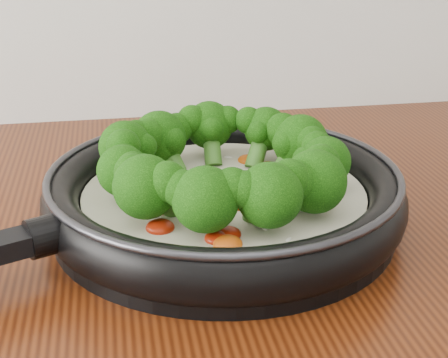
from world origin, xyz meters
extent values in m
cylinder|color=black|center=(-0.04, 1.10, 0.91)|extent=(0.45, 0.45, 0.01)
torus|color=black|center=(-0.04, 1.10, 0.93)|extent=(0.47, 0.47, 0.04)
torus|color=#2D2D33|center=(-0.04, 1.10, 0.96)|extent=(0.46, 0.46, 0.01)
cylinder|color=black|center=(-0.21, 1.03, 0.94)|extent=(0.04, 0.05, 0.04)
cylinder|color=beige|center=(-0.04, 1.10, 0.93)|extent=(0.37, 0.37, 0.02)
ellipsoid|color=#A41C07|center=(-0.05, 1.01, 0.94)|extent=(0.02, 0.02, 0.01)
ellipsoid|color=#A41C07|center=(0.04, 1.10, 0.94)|extent=(0.03, 0.03, 0.01)
ellipsoid|color=#D1500D|center=(-0.04, 1.09, 0.94)|extent=(0.03, 0.03, 0.01)
ellipsoid|color=#A41C07|center=(-0.06, 1.00, 0.94)|extent=(0.03, 0.03, 0.01)
ellipsoid|color=#A41C07|center=(-0.07, 1.05, 0.94)|extent=(0.03, 0.03, 0.01)
ellipsoid|color=#D1500D|center=(0.04, 1.05, 0.94)|extent=(0.02, 0.02, 0.01)
ellipsoid|color=#A41C07|center=(-0.06, 1.10, 0.94)|extent=(0.03, 0.03, 0.01)
ellipsoid|color=#A41C07|center=(-0.11, 1.03, 0.94)|extent=(0.03, 0.03, 0.01)
ellipsoid|color=#D1500D|center=(0.00, 1.18, 0.94)|extent=(0.03, 0.03, 0.01)
ellipsoid|color=#A41C07|center=(0.01, 1.09, 0.94)|extent=(0.02, 0.02, 0.01)
ellipsoid|color=#A41C07|center=(0.02, 1.15, 0.94)|extent=(0.03, 0.03, 0.01)
ellipsoid|color=#D1500D|center=(-0.03, 1.06, 0.94)|extent=(0.04, 0.04, 0.01)
ellipsoid|color=#A41C07|center=(-0.11, 1.09, 0.94)|extent=(0.02, 0.02, 0.01)
ellipsoid|color=#A41C07|center=(-0.10, 1.06, 0.94)|extent=(0.02, 0.02, 0.01)
ellipsoid|color=#D1500D|center=(-0.07, 1.13, 0.94)|extent=(0.02, 0.02, 0.01)
ellipsoid|color=#A41C07|center=(-0.05, 1.12, 0.94)|extent=(0.02, 0.02, 0.01)
ellipsoid|color=#A41C07|center=(-0.07, 1.10, 0.94)|extent=(0.03, 0.03, 0.01)
ellipsoid|color=#D1500D|center=(-0.06, 0.99, 0.94)|extent=(0.03, 0.03, 0.01)
ellipsoid|color=#A41C07|center=(0.05, 1.10, 0.94)|extent=(0.02, 0.02, 0.01)
ellipsoid|color=white|center=(0.09, 1.12, 0.94)|extent=(0.01, 0.01, 0.00)
ellipsoid|color=white|center=(-0.05, 1.01, 0.94)|extent=(0.01, 0.01, 0.00)
ellipsoid|color=white|center=(-0.10, 1.19, 0.94)|extent=(0.01, 0.01, 0.00)
ellipsoid|color=white|center=(-0.13, 1.07, 0.94)|extent=(0.01, 0.01, 0.00)
ellipsoid|color=white|center=(-0.09, 1.14, 0.94)|extent=(0.01, 0.01, 0.00)
ellipsoid|color=white|center=(-0.07, 1.18, 0.94)|extent=(0.01, 0.01, 0.00)
ellipsoid|color=white|center=(-0.04, 1.05, 0.94)|extent=(0.01, 0.01, 0.00)
ellipsoid|color=white|center=(-0.02, 1.19, 0.94)|extent=(0.01, 0.01, 0.00)
ellipsoid|color=white|center=(0.00, 0.99, 0.94)|extent=(0.01, 0.01, 0.00)
ellipsoid|color=white|center=(-0.04, 1.20, 0.94)|extent=(0.01, 0.01, 0.00)
ellipsoid|color=white|center=(-0.04, 1.12, 0.94)|extent=(0.01, 0.01, 0.00)
ellipsoid|color=white|center=(-0.11, 1.09, 0.94)|extent=(0.01, 0.01, 0.00)
ellipsoid|color=white|center=(-0.02, 1.01, 0.94)|extent=(0.01, 0.01, 0.00)
ellipsoid|color=white|center=(-0.08, 1.04, 0.94)|extent=(0.01, 0.01, 0.00)
ellipsoid|color=white|center=(-0.08, 1.16, 0.94)|extent=(0.01, 0.01, 0.00)
ellipsoid|color=white|center=(0.02, 1.04, 0.94)|extent=(0.01, 0.01, 0.00)
ellipsoid|color=white|center=(-0.08, 1.21, 0.94)|extent=(0.01, 0.01, 0.00)
ellipsoid|color=white|center=(0.06, 1.12, 0.94)|extent=(0.01, 0.01, 0.00)
ellipsoid|color=white|center=(0.06, 1.14, 0.94)|extent=(0.01, 0.01, 0.00)
ellipsoid|color=white|center=(-0.08, 1.18, 0.94)|extent=(0.01, 0.01, 0.00)
ellipsoid|color=white|center=(-0.01, 1.14, 0.94)|extent=(0.01, 0.01, 0.00)
ellipsoid|color=white|center=(-0.08, 1.07, 0.94)|extent=(0.01, 0.01, 0.00)
ellipsoid|color=white|center=(-0.02, 1.09, 0.94)|extent=(0.01, 0.01, 0.00)
ellipsoid|color=white|center=(-0.05, 1.08, 0.94)|extent=(0.01, 0.01, 0.00)
ellipsoid|color=white|center=(-0.10, 1.10, 0.94)|extent=(0.01, 0.01, 0.00)
cylinder|color=#4A862B|center=(0.03, 1.14, 0.95)|extent=(0.04, 0.03, 0.04)
sphere|color=black|center=(0.05, 1.14, 0.97)|extent=(0.08, 0.08, 0.06)
sphere|color=black|center=(0.04, 1.16, 0.98)|extent=(0.05, 0.05, 0.04)
sphere|color=black|center=(0.06, 1.12, 0.98)|extent=(0.05, 0.05, 0.03)
sphere|color=black|center=(0.03, 1.14, 0.97)|extent=(0.04, 0.04, 0.03)
cylinder|color=#4A862B|center=(0.01, 1.17, 0.95)|extent=(0.04, 0.04, 0.04)
sphere|color=black|center=(0.02, 1.18, 0.97)|extent=(0.06, 0.06, 0.05)
sphere|color=black|center=(0.00, 1.19, 0.98)|extent=(0.04, 0.04, 0.03)
sphere|color=black|center=(0.04, 1.17, 0.98)|extent=(0.04, 0.04, 0.03)
sphere|color=black|center=(0.01, 1.17, 0.98)|extent=(0.03, 0.03, 0.02)
cylinder|color=#4A862B|center=(-0.04, 1.18, 0.95)|extent=(0.02, 0.04, 0.04)
sphere|color=black|center=(-0.04, 1.21, 0.97)|extent=(0.07, 0.07, 0.05)
sphere|color=black|center=(-0.06, 1.20, 0.98)|extent=(0.04, 0.04, 0.03)
sphere|color=black|center=(-0.02, 1.20, 0.98)|extent=(0.04, 0.04, 0.03)
sphere|color=black|center=(-0.04, 1.19, 0.98)|extent=(0.04, 0.04, 0.03)
cylinder|color=#4A862B|center=(-0.08, 1.17, 0.95)|extent=(0.04, 0.04, 0.04)
sphere|color=black|center=(-0.10, 1.18, 0.97)|extent=(0.08, 0.08, 0.06)
sphere|color=black|center=(-0.11, 1.17, 0.98)|extent=(0.05, 0.05, 0.04)
sphere|color=black|center=(-0.07, 1.19, 0.98)|extent=(0.05, 0.05, 0.03)
sphere|color=black|center=(-0.08, 1.17, 0.97)|extent=(0.04, 0.04, 0.03)
cylinder|color=#4A862B|center=(-0.11, 1.14, 0.95)|extent=(0.04, 0.03, 0.04)
sphere|color=black|center=(-0.13, 1.14, 0.98)|extent=(0.07, 0.07, 0.05)
sphere|color=black|center=(-0.14, 1.12, 0.98)|extent=(0.04, 0.04, 0.03)
sphere|color=black|center=(-0.12, 1.16, 0.98)|extent=(0.04, 0.04, 0.03)
sphere|color=black|center=(-0.11, 1.14, 0.98)|extent=(0.04, 0.04, 0.03)
cylinder|color=#4A862B|center=(-0.12, 1.09, 0.95)|extent=(0.04, 0.02, 0.04)
sphere|color=black|center=(-0.14, 1.09, 0.97)|extent=(0.07, 0.07, 0.05)
sphere|color=black|center=(-0.13, 1.07, 0.98)|extent=(0.04, 0.04, 0.03)
sphere|color=black|center=(-0.14, 1.11, 0.98)|extent=(0.04, 0.04, 0.03)
sphere|color=black|center=(-0.12, 1.09, 0.97)|extent=(0.03, 0.03, 0.02)
cylinder|color=#4A862B|center=(-0.10, 1.05, 0.95)|extent=(0.04, 0.04, 0.04)
sphere|color=black|center=(-0.12, 1.04, 0.97)|extent=(0.08, 0.08, 0.06)
sphere|color=black|center=(-0.10, 1.03, 0.98)|extent=(0.05, 0.05, 0.04)
sphere|color=black|center=(-0.13, 1.06, 0.98)|extent=(0.04, 0.04, 0.03)
sphere|color=black|center=(-0.10, 1.05, 0.98)|extent=(0.04, 0.04, 0.03)
cylinder|color=#4A862B|center=(-0.06, 1.03, 0.95)|extent=(0.03, 0.04, 0.04)
sphere|color=black|center=(-0.07, 1.01, 0.97)|extent=(0.08, 0.08, 0.06)
sphere|color=black|center=(-0.05, 1.00, 0.98)|extent=(0.05, 0.05, 0.04)
sphere|color=black|center=(-0.09, 1.02, 0.98)|extent=(0.04, 0.04, 0.03)
sphere|color=black|center=(-0.07, 1.02, 0.98)|extent=(0.04, 0.04, 0.03)
cylinder|color=#4A862B|center=(-0.02, 1.02, 0.95)|extent=(0.03, 0.04, 0.04)
sphere|color=black|center=(-0.02, 1.00, 0.97)|extent=(0.08, 0.08, 0.06)
sphere|color=black|center=(0.00, 1.01, 0.98)|extent=(0.05, 0.05, 0.04)
sphere|color=black|center=(-0.04, 1.00, 0.98)|extent=(0.04, 0.04, 0.03)
sphere|color=black|center=(-0.02, 1.02, 0.98)|extent=(0.04, 0.04, 0.03)
cylinder|color=#4A862B|center=(0.02, 1.04, 0.95)|extent=(0.04, 0.04, 0.04)
sphere|color=black|center=(0.03, 1.03, 0.97)|extent=(0.08, 0.08, 0.06)
sphere|color=black|center=(0.04, 1.05, 0.98)|extent=(0.05, 0.05, 0.04)
sphere|color=black|center=(0.01, 1.02, 0.98)|extent=(0.04, 0.04, 0.03)
sphere|color=black|center=(0.02, 1.04, 0.98)|extent=(0.04, 0.04, 0.03)
cylinder|color=#4A862B|center=(0.04, 1.09, 0.95)|extent=(0.04, 0.03, 0.04)
sphere|color=black|center=(0.06, 1.08, 0.97)|extent=(0.07, 0.07, 0.05)
sphere|color=black|center=(0.06, 1.10, 0.98)|extent=(0.04, 0.04, 0.03)
sphere|color=black|center=(0.05, 1.06, 0.98)|extent=(0.04, 0.04, 0.03)
sphere|color=black|center=(0.04, 1.09, 0.97)|extent=(0.03, 0.03, 0.03)
camera|label=1|loc=(-0.14, 0.51, 1.20)|focal=52.43mm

